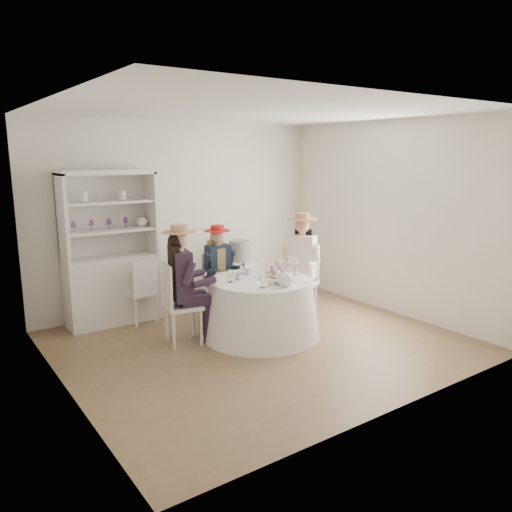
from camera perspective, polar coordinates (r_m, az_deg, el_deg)
ground at (r=6.12m, az=0.55°, el=-9.84°), size 4.50×4.50×0.00m
ceiling at (r=5.71m, az=0.60°, el=16.27°), size 4.50×4.50×0.00m
wall_back at (r=7.46m, az=-8.43°, el=4.66°), size 4.50×0.00×4.50m
wall_front at (r=4.32m, az=16.20°, el=-0.68°), size 4.50×0.00×4.50m
wall_left at (r=4.83m, az=-21.68°, el=0.22°), size 0.00×4.50×4.50m
wall_right at (r=7.29m, az=15.14°, el=4.22°), size 0.00×4.50×4.50m
tea_table at (r=6.23m, az=0.56°, el=-5.94°), size 1.46×1.46×0.72m
hutch at (r=6.91m, az=-16.20°, el=-1.52°), size 1.37×0.88×2.04m
side_table at (r=7.73m, az=-1.91°, el=-2.82°), size 0.40×0.40×0.62m
hatbox at (r=7.63m, az=-1.93°, el=0.59°), size 0.41×0.41×0.32m
guest_left at (r=5.92m, az=-8.35°, el=-2.45°), size 0.57×0.54×1.44m
guest_mid at (r=6.89m, az=-4.28°, el=-1.09°), size 0.46×0.48×1.28m
guest_right at (r=6.89m, az=5.17°, el=-0.33°), size 0.62×0.56×1.45m
spare_chair at (r=6.80m, az=-12.85°, el=-3.70°), size 0.39×0.39×0.89m
teacup_a at (r=6.11m, az=-2.06°, el=-2.44°), size 0.09×0.09×0.07m
teacup_b at (r=6.37m, az=-0.97°, el=-1.85°), size 0.08×0.08×0.07m
teacup_c at (r=6.32m, az=1.99°, el=-1.95°), size 0.09×0.09×0.07m
flower_bowl at (r=6.18m, az=2.54°, el=-2.33°), size 0.22×0.22×0.05m
flower_arrangement at (r=6.24m, az=2.28°, el=-1.61°), size 0.18×0.19×0.07m
table_teapot at (r=5.80m, az=3.36°, el=-2.71°), size 0.25×0.18×0.19m
sandwich_plate at (r=5.87m, az=2.09°, el=-3.19°), size 0.28×0.28×0.06m
cupcake_stand at (r=6.39m, az=4.09°, el=-1.39°), size 0.23×0.23×0.22m
stemware_set at (r=6.11m, az=0.57°, el=-2.02°), size 0.82×0.79×0.15m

